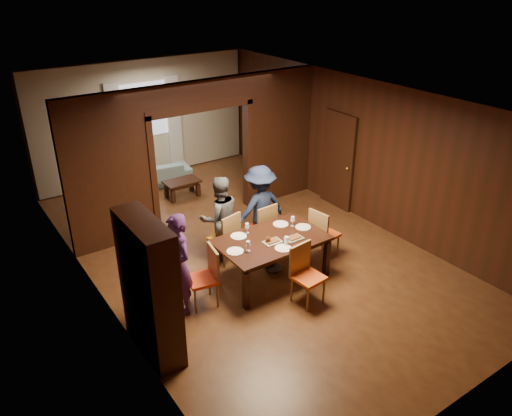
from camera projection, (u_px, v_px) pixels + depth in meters
floor at (247, 249)px, 9.43m from camera, size 9.00×9.00×0.00m
ceiling at (245, 97)px, 8.15m from camera, size 5.50×9.00×0.02m
room_walls at (195, 147)px, 10.16m from camera, size 5.52×9.01×2.90m
person_purple at (178, 265)px, 7.42m from camera, size 0.42×0.61×1.64m
person_grey at (219, 218)px, 8.87m from camera, size 0.85×0.71×1.57m
person_navy at (260, 207)px, 9.20m from camera, size 1.05×0.62×1.62m
sofa at (152, 175)px, 12.05m from camera, size 1.95×1.00×0.55m
serving_bowl at (273, 231)px, 8.42m from camera, size 0.31×0.31×0.08m
dining_table at (271, 258)px, 8.43m from camera, size 1.81×1.12×0.76m
coffee_table at (182, 189)px, 11.48m from camera, size 0.80×0.50×0.40m
chair_left at (202, 278)px, 7.72m from camera, size 0.51×0.51×0.97m
chair_right at (325, 233)px, 9.01m from camera, size 0.50×0.50×0.97m
chair_far_l at (224, 237)px, 8.88m from camera, size 0.53×0.53×0.97m
chair_far_r at (261, 226)px, 9.22m from camera, size 0.46×0.46×0.97m
chair_near at (308, 276)px, 7.76m from camera, size 0.48×0.48×0.97m
hutch at (149, 288)px, 6.59m from camera, size 0.40×1.20×2.00m
door_right at (338, 161)px, 10.71m from camera, size 0.06×0.90×2.10m
window_far at (144, 110)px, 11.96m from camera, size 1.20×0.03×1.30m
curtain_left at (117, 134)px, 11.75m from camera, size 0.35×0.06×2.40m
curtain_right at (174, 124)px, 12.51m from camera, size 0.35×0.06×2.40m
plate_left at (235, 251)px, 7.88m from camera, size 0.27×0.27×0.01m
plate_far_l at (239, 236)px, 8.32m from camera, size 0.27×0.27×0.01m
plate_far_r at (281, 224)px, 8.71m from camera, size 0.27×0.27×0.01m
plate_right at (303, 227)px, 8.61m from camera, size 0.27×0.27×0.01m
plate_near at (283, 248)px, 7.97m from camera, size 0.27×0.27×0.01m
platter_a at (272, 241)px, 8.14m from camera, size 0.30×0.20×0.04m
platter_b at (294, 238)px, 8.24m from camera, size 0.30×0.20×0.04m
wineglass_left at (248, 246)px, 7.86m from camera, size 0.08×0.08×0.18m
wineglass_far at (247, 228)px, 8.40m from camera, size 0.08×0.08×0.18m
wineglass_right at (293, 221)px, 8.62m from camera, size 0.08×0.08×0.18m
tumbler at (286, 241)px, 8.06m from camera, size 0.07×0.07×0.14m
condiment_jar at (268, 240)px, 8.11m from camera, size 0.08×0.08×0.11m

